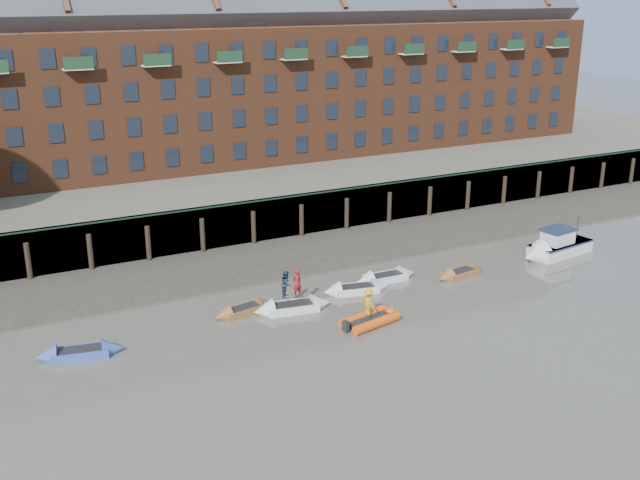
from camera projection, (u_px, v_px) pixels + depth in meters
ground at (447, 360)px, 39.08m from camera, size 220.00×220.00×0.00m
foreshore at (299, 255)px, 54.27m from camera, size 110.00×8.00×0.50m
mud_band at (320, 270)px, 51.40m from camera, size 110.00×1.60×0.10m
river_wall at (275, 219)px, 57.46m from camera, size 110.00×1.23×3.30m
bank_terrace at (215, 180)px, 68.95m from camera, size 110.00×28.00×3.20m
apartment_terrace at (206, 54)px, 66.18m from camera, size 80.60×15.56×20.98m
rowboat_0 at (80, 353)px, 39.32m from camera, size 4.70×2.16×1.31m
rowboat_2 at (243, 310)px, 44.60m from camera, size 4.10×1.88×1.15m
rowboat_3 at (292, 307)px, 44.88m from camera, size 4.93×2.10×1.38m
rowboat_4 at (356, 289)px, 47.64m from camera, size 4.52×2.10×1.27m
rowboat_5 at (386, 277)px, 49.55m from camera, size 4.43×1.40×1.28m
rowboat_6 at (461, 273)px, 50.33m from camera, size 4.15×1.77×1.17m
rib_tender at (372, 319)px, 43.23m from camera, size 3.77×2.40×0.63m
motor_launch at (551, 248)px, 53.78m from camera, size 6.44×2.88×2.57m
person_rower_a at (297, 283)px, 44.43m from camera, size 0.72×0.55×1.78m
person_rower_b at (287, 284)px, 44.44m from camera, size 0.96×0.99×1.62m
person_rib_crew at (369, 302)px, 42.80m from camera, size 0.71×1.07×1.56m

